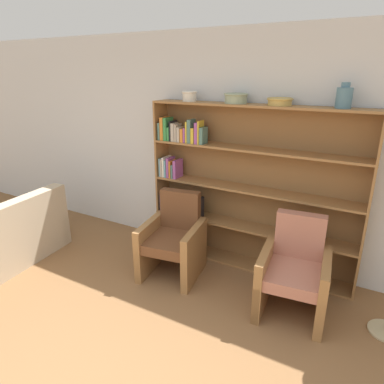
% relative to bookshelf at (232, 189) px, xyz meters
% --- Properties ---
extents(wall_back, '(12.00, 0.06, 2.75)m').
position_rel_bookshelf_xyz_m(wall_back, '(0.04, 0.17, 0.43)').
color(wall_back, silver).
rests_on(wall_back, ground).
extents(bookshelf, '(2.49, 0.30, 1.95)m').
position_rel_bookshelf_xyz_m(bookshelf, '(0.00, 0.00, 0.00)').
color(bookshelf, olive).
rests_on(bookshelf, ground).
extents(bowl_brass, '(0.18, 0.18, 0.12)m').
position_rel_bookshelf_xyz_m(bowl_brass, '(-0.57, -0.02, 1.07)').
color(bowl_brass, silver).
rests_on(bowl_brass, bookshelf).
extents(bowl_stoneware, '(0.27, 0.27, 0.11)m').
position_rel_bookshelf_xyz_m(bowl_stoneware, '(0.01, -0.02, 1.06)').
color(bowl_stoneware, gray).
rests_on(bowl_stoneware, bookshelf).
extents(bowl_sage, '(0.27, 0.27, 0.08)m').
position_rel_bookshelf_xyz_m(bowl_sage, '(0.50, -0.02, 1.04)').
color(bowl_sage, tan).
rests_on(bowl_sage, bookshelf).
extents(vase_tall, '(0.15, 0.15, 0.24)m').
position_rel_bookshelf_xyz_m(vase_tall, '(1.10, -0.02, 1.10)').
color(vase_tall, slate).
rests_on(vase_tall, bookshelf).
extents(couch, '(1.03, 1.66, 0.85)m').
position_rel_bookshelf_xyz_m(couch, '(-2.43, -1.50, -0.66)').
color(couch, tan).
rests_on(couch, ground).
extents(armchair_leather, '(0.74, 0.77, 0.95)m').
position_rel_bookshelf_xyz_m(armchair_leather, '(-0.47, -0.60, -0.53)').
color(armchair_leather, olive).
rests_on(armchair_leather, ground).
extents(armchair_cushioned, '(0.71, 0.75, 0.95)m').
position_rel_bookshelf_xyz_m(armchair_cushioned, '(0.93, -0.60, -0.53)').
color(armchair_cushioned, olive).
rests_on(armchair_cushioned, ground).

